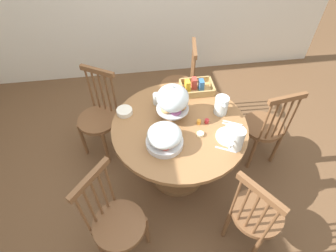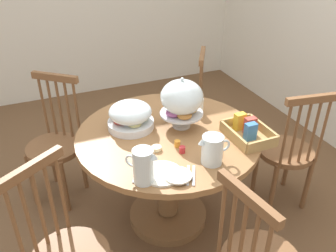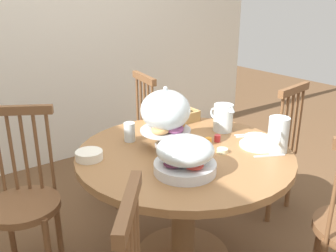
{
  "view_description": "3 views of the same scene",
  "coord_description": "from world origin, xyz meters",
  "px_view_note": "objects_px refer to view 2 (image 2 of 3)",
  "views": [
    {
      "loc": [
        -0.3,
        -1.62,
        2.44
      ],
      "look_at": [
        -0.07,
        -0.05,
        0.74
      ],
      "focal_mm": 29.14,
      "sensor_mm": 36.0,
      "label": 1
    },
    {
      "loc": [
        1.82,
        -0.8,
        1.93
      ],
      "look_at": [
        0.03,
        -0.05,
        0.79
      ],
      "focal_mm": 38.16,
      "sensor_mm": 36.0,
      "label": 2
    },
    {
      "loc": [
        -1.14,
        -1.47,
        1.55
      ],
      "look_at": [
        0.03,
        0.1,
        0.84
      ],
      "focal_mm": 39.46,
      "sensor_mm": 36.0,
      "label": 3
    }
  ],
  "objects_px": {
    "pastry_stand_with_dome": "(182,99)",
    "china_plate_small": "(178,175)",
    "milk_pitcher": "(212,151)",
    "fruit_platter_covered": "(131,116)",
    "butter_dish": "(156,148)",
    "cereal_bowl": "(170,95)",
    "orange_juice_pitcher": "(143,167)",
    "windsor_chair_near_window": "(184,109)",
    "dining_table": "(168,161)",
    "china_plate_large": "(162,173)",
    "drinking_glass": "(199,106)",
    "windsor_chair_by_cabinet": "(55,146)",
    "windsor_chair_host_seat": "(287,153)",
    "cereal_basket": "(248,131)"
  },
  "relations": [
    {
      "from": "milk_pitcher",
      "to": "windsor_chair_near_window",
      "type": "bearing_deg",
      "value": 161.87
    },
    {
      "from": "china_plate_large",
      "to": "butter_dish",
      "type": "relative_size",
      "value": 3.67
    },
    {
      "from": "windsor_chair_host_seat",
      "to": "windsor_chair_near_window",
      "type": "bearing_deg",
      "value": -156.48
    },
    {
      "from": "windsor_chair_near_window",
      "to": "fruit_platter_covered",
      "type": "distance_m",
      "value": 0.97
    },
    {
      "from": "cereal_basket",
      "to": "china_plate_large",
      "type": "bearing_deg",
      "value": -77.24
    },
    {
      "from": "cereal_bowl",
      "to": "drinking_glass",
      "type": "relative_size",
      "value": 1.27
    },
    {
      "from": "dining_table",
      "to": "drinking_glass",
      "type": "bearing_deg",
      "value": 118.52
    },
    {
      "from": "dining_table",
      "to": "milk_pitcher",
      "type": "height_order",
      "value": "milk_pitcher"
    },
    {
      "from": "windsor_chair_near_window",
      "to": "butter_dish",
      "type": "height_order",
      "value": "windsor_chair_near_window"
    },
    {
      "from": "pastry_stand_with_dome",
      "to": "fruit_platter_covered",
      "type": "relative_size",
      "value": 1.15
    },
    {
      "from": "pastry_stand_with_dome",
      "to": "china_plate_small",
      "type": "xyz_separation_m",
      "value": [
        0.48,
        -0.24,
        -0.18
      ]
    },
    {
      "from": "cereal_bowl",
      "to": "butter_dish",
      "type": "relative_size",
      "value": 2.33
    },
    {
      "from": "cereal_basket",
      "to": "dining_table",
      "type": "bearing_deg",
      "value": -118.3
    },
    {
      "from": "orange_juice_pitcher",
      "to": "milk_pitcher",
      "type": "relative_size",
      "value": 0.97
    },
    {
      "from": "cereal_basket",
      "to": "windsor_chair_near_window",
      "type": "bearing_deg",
      "value": 177.88
    },
    {
      "from": "orange_juice_pitcher",
      "to": "cereal_basket",
      "type": "xyz_separation_m",
      "value": [
        -0.16,
        0.74,
        -0.05
      ]
    },
    {
      "from": "windsor_chair_by_cabinet",
      "to": "pastry_stand_with_dome",
      "type": "relative_size",
      "value": 2.83
    },
    {
      "from": "butter_dish",
      "to": "cereal_bowl",
      "type": "bearing_deg",
      "value": 150.41
    },
    {
      "from": "fruit_platter_covered",
      "to": "milk_pitcher",
      "type": "distance_m",
      "value": 0.62
    },
    {
      "from": "milk_pitcher",
      "to": "cereal_bowl",
      "type": "bearing_deg",
      "value": 172.8
    },
    {
      "from": "dining_table",
      "to": "windsor_chair_host_seat",
      "type": "bearing_deg",
      "value": 79.38
    },
    {
      "from": "china_plate_large",
      "to": "drinking_glass",
      "type": "xyz_separation_m",
      "value": [
        -0.54,
        0.5,
        0.05
      ]
    },
    {
      "from": "windsor_chair_near_window",
      "to": "cereal_bowl",
      "type": "relative_size",
      "value": 6.96
    },
    {
      "from": "windsor_chair_by_cabinet",
      "to": "pastry_stand_with_dome",
      "type": "height_order",
      "value": "pastry_stand_with_dome"
    },
    {
      "from": "dining_table",
      "to": "fruit_platter_covered",
      "type": "xyz_separation_m",
      "value": [
        -0.16,
        -0.2,
        0.3
      ]
    },
    {
      "from": "dining_table",
      "to": "pastry_stand_with_dome",
      "type": "height_order",
      "value": "pastry_stand_with_dome"
    },
    {
      "from": "pastry_stand_with_dome",
      "to": "cereal_bowl",
      "type": "height_order",
      "value": "pastry_stand_with_dome"
    },
    {
      "from": "windsor_chair_host_seat",
      "to": "cereal_bowl",
      "type": "bearing_deg",
      "value": -133.31
    },
    {
      "from": "fruit_platter_covered",
      "to": "china_plate_small",
      "type": "xyz_separation_m",
      "value": [
        0.6,
        0.07,
        -0.07
      ]
    },
    {
      "from": "cereal_basket",
      "to": "butter_dish",
      "type": "xyz_separation_m",
      "value": [
        -0.09,
        -0.58,
        -0.03
      ]
    },
    {
      "from": "dining_table",
      "to": "orange_juice_pitcher",
      "type": "xyz_separation_m",
      "value": [
        0.39,
        -0.3,
        0.31
      ]
    },
    {
      "from": "pastry_stand_with_dome",
      "to": "windsor_chair_near_window",
      "type": "bearing_deg",
      "value": 152.88
    },
    {
      "from": "cereal_basket",
      "to": "cereal_bowl",
      "type": "height_order",
      "value": "cereal_basket"
    },
    {
      "from": "windsor_chair_near_window",
      "to": "butter_dish",
      "type": "xyz_separation_m",
      "value": [
        0.9,
        -0.61,
        0.3
      ]
    },
    {
      "from": "china_plate_large",
      "to": "drinking_glass",
      "type": "height_order",
      "value": "drinking_glass"
    },
    {
      "from": "milk_pitcher",
      "to": "china_plate_small",
      "type": "height_order",
      "value": "milk_pitcher"
    },
    {
      "from": "orange_juice_pitcher",
      "to": "butter_dish",
      "type": "height_order",
      "value": "orange_juice_pitcher"
    },
    {
      "from": "windsor_chair_host_seat",
      "to": "china_plate_large",
      "type": "bearing_deg",
      "value": -78.58
    },
    {
      "from": "dining_table",
      "to": "orange_juice_pitcher",
      "type": "bearing_deg",
      "value": -37.61
    },
    {
      "from": "windsor_chair_host_seat",
      "to": "fruit_platter_covered",
      "type": "bearing_deg",
      "value": -106.64
    },
    {
      "from": "dining_table",
      "to": "china_plate_large",
      "type": "height_order",
      "value": "china_plate_large"
    },
    {
      "from": "dining_table",
      "to": "butter_dish",
      "type": "bearing_deg",
      "value": -42.45
    },
    {
      "from": "dining_table",
      "to": "windsor_chair_by_cabinet",
      "type": "distance_m",
      "value": 0.89
    },
    {
      "from": "orange_juice_pitcher",
      "to": "china_plate_small",
      "type": "relative_size",
      "value": 1.29
    },
    {
      "from": "windsor_chair_by_cabinet",
      "to": "pastry_stand_with_dome",
      "type": "xyz_separation_m",
      "value": [
        0.54,
        0.78,
        0.48
      ]
    },
    {
      "from": "pastry_stand_with_dome",
      "to": "cereal_bowl",
      "type": "distance_m",
      "value": 0.46
    },
    {
      "from": "drinking_glass",
      "to": "china_plate_small",
      "type": "bearing_deg",
      "value": -35.48
    },
    {
      "from": "fruit_platter_covered",
      "to": "butter_dish",
      "type": "xyz_separation_m",
      "value": [
        0.31,
        0.06,
        -0.07
      ]
    },
    {
      "from": "cereal_bowl",
      "to": "dining_table",
      "type": "bearing_deg",
      "value": -24.44
    },
    {
      "from": "pastry_stand_with_dome",
      "to": "dining_table",
      "type": "bearing_deg",
      "value": -68.72
    }
  ]
}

